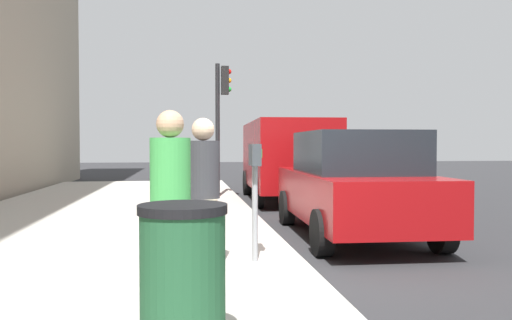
# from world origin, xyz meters

# --- Properties ---
(ground_plane) EXTENTS (80.00, 80.00, 0.00)m
(ground_plane) POSITION_xyz_m (0.00, 0.00, 0.00)
(ground_plane) COLOR #2B2B2D
(ground_plane) RESTS_ON ground
(sidewalk_slab) EXTENTS (28.00, 6.00, 0.15)m
(sidewalk_slab) POSITION_xyz_m (0.00, 3.00, 0.07)
(sidewalk_slab) COLOR #B7B2A8
(sidewalk_slab) RESTS_ON ground_plane
(parking_meter) EXTENTS (0.36, 0.12, 1.41)m
(parking_meter) POSITION_xyz_m (-0.19, 0.61, 1.17)
(parking_meter) COLOR gray
(parking_meter) RESTS_ON sidewalk_slab
(pedestrian_at_meter) EXTENTS (0.49, 0.37, 1.70)m
(pedestrian_at_meter) POSITION_xyz_m (-0.55, 1.24, 1.14)
(pedestrian_at_meter) COLOR tan
(pedestrian_at_meter) RESTS_ON sidewalk_slab
(pedestrian_bystander) EXTENTS (0.37, 0.49, 1.72)m
(pedestrian_bystander) POSITION_xyz_m (-1.47, 1.58, 1.16)
(pedestrian_bystander) COLOR #191E4C
(pedestrian_bystander) RESTS_ON sidewalk_slab
(parked_sedan_near) EXTENTS (4.45, 2.07, 1.77)m
(parked_sedan_near) POSITION_xyz_m (1.96, -1.35, 0.89)
(parked_sedan_near) COLOR maroon
(parked_sedan_near) RESTS_ON ground_plane
(parked_van_far) EXTENTS (5.27, 2.28, 2.18)m
(parked_van_far) POSITION_xyz_m (7.76, -1.35, 1.26)
(parked_van_far) COLOR maroon
(parked_van_far) RESTS_ON ground_plane
(traffic_signal) EXTENTS (0.24, 0.44, 3.60)m
(traffic_signal) POSITION_xyz_m (7.68, 0.46, 2.58)
(traffic_signal) COLOR black
(traffic_signal) RESTS_ON sidewalk_slab
(trash_bin) EXTENTS (0.59, 0.59, 1.01)m
(trash_bin) POSITION_xyz_m (-2.90, 1.46, 0.66)
(trash_bin) COLOR #1E4C2D
(trash_bin) RESTS_ON sidewalk_slab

